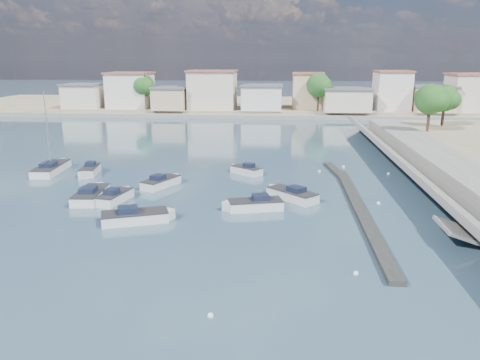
% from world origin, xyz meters
% --- Properties ---
extents(ground, '(400.00, 400.00, 0.00)m').
position_xyz_m(ground, '(0.00, 40.00, 0.00)').
color(ground, '#2F4A5F').
rests_on(ground, ground).
extents(breakwater, '(2.00, 31.02, 0.35)m').
position_xyz_m(breakwater, '(6.90, 12.69, 0.17)').
color(breakwater, black).
rests_on(breakwater, ground).
extents(far_shore_land, '(160.00, 40.00, 1.40)m').
position_xyz_m(far_shore_land, '(0.00, 92.00, 0.70)').
color(far_shore_land, gray).
rests_on(far_shore_land, ground).
extents(far_shore_quay, '(160.00, 2.50, 0.80)m').
position_xyz_m(far_shore_quay, '(0.00, 71.00, 0.40)').
color(far_shore_quay, slate).
rests_on(far_shore_quay, ground).
extents(far_town, '(113.01, 12.80, 8.35)m').
position_xyz_m(far_town, '(10.71, 76.92, 4.93)').
color(far_town, beige).
rests_on(far_town, far_shore_land).
extents(shore_trees, '(74.56, 38.32, 7.92)m').
position_xyz_m(shore_trees, '(8.34, 68.11, 6.22)').
color(shore_trees, '#38281E').
rests_on(shore_trees, ground).
extents(motorboat_a, '(2.51, 5.96, 1.48)m').
position_xyz_m(motorboat_a, '(-16.50, 11.84, 0.38)').
color(motorboat_a, silver).
rests_on(motorboat_a, ground).
extents(motorboat_b, '(2.42, 4.59, 1.48)m').
position_xyz_m(motorboat_b, '(-14.08, 11.30, 0.38)').
color(motorboat_b, silver).
rests_on(motorboat_b, ground).
extents(motorboat_c, '(4.74, 4.72, 1.48)m').
position_xyz_m(motorboat_c, '(1.31, 13.40, 0.38)').
color(motorboat_c, silver).
rests_on(motorboat_c, ground).
extents(motorboat_d, '(5.13, 2.94, 1.48)m').
position_xyz_m(motorboat_d, '(-1.89, 9.96, 0.38)').
color(motorboat_d, silver).
rests_on(motorboat_d, ground).
extents(motorboat_e, '(3.41, 4.73, 1.48)m').
position_xyz_m(motorboat_e, '(-11.20, 16.55, 0.38)').
color(motorboat_e, silver).
rests_on(motorboat_e, ground).
extents(motorboat_f, '(3.71, 3.32, 1.48)m').
position_xyz_m(motorboat_f, '(-3.46, 22.34, 0.38)').
color(motorboat_f, silver).
rests_on(motorboat_f, ground).
extents(motorboat_g, '(2.24, 4.68, 1.48)m').
position_xyz_m(motorboat_g, '(-20.31, 20.54, 0.38)').
color(motorboat_g, silver).
rests_on(motorboat_g, ground).
extents(motorboat_h, '(5.60, 3.64, 1.48)m').
position_xyz_m(motorboat_h, '(-10.46, 6.17, 0.38)').
color(motorboat_h, silver).
rests_on(motorboat_h, ground).
extents(sailboat, '(2.80, 7.31, 9.00)m').
position_xyz_m(sailboat, '(-24.99, 21.51, 0.41)').
color(sailboat, silver).
rests_on(sailboat, ground).
extents(mooring_buoys, '(15.34, 33.87, 0.32)m').
position_xyz_m(mooring_buoys, '(5.93, 13.02, 0.05)').
color(mooring_buoys, white).
rests_on(mooring_buoys, ground).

